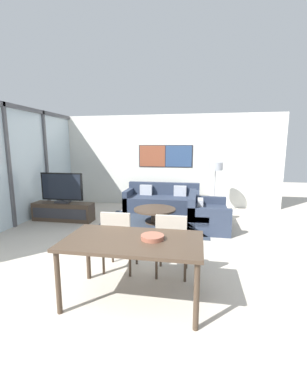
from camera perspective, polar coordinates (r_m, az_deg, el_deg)
ground_plane at (r=3.11m, az=-15.56°, el=-26.87°), size 24.00×24.00×0.00m
wall_back at (r=8.07m, az=1.90°, el=6.95°), size 7.16×0.09×2.80m
window_wall_left at (r=6.63m, az=-29.70°, el=6.04°), size 0.07×5.76×2.80m
area_rug at (r=6.33m, az=0.28°, el=-6.85°), size 2.60×1.99×0.01m
tv_console at (r=6.87m, az=-19.39°, el=-4.14°), size 1.53×0.41×0.46m
television at (r=6.75m, az=-19.69°, el=0.82°), size 1.09×0.20×0.75m
sofa_main at (r=7.50m, az=1.97°, el=-2.07°), size 2.12×0.90×0.78m
sofa_side at (r=6.08m, az=11.30°, el=-5.19°), size 0.90×1.40×0.78m
coffee_table at (r=6.26m, az=0.28°, el=-4.50°), size 1.02×1.02×0.36m
dining_table at (r=3.10m, az=-4.60°, el=-11.79°), size 1.63×0.91×0.78m
dining_chair_left at (r=3.86m, az=-7.78°, el=-10.18°), size 0.46×0.46×0.94m
dining_chair_centre at (r=3.70m, az=4.09°, el=-11.04°), size 0.46×0.46×0.94m
fruit_bowl at (r=3.05m, az=-0.24°, el=-9.93°), size 0.27×0.27×0.05m
floor_lamp at (r=7.18m, az=13.61°, el=4.91°), size 0.39×0.39×1.43m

